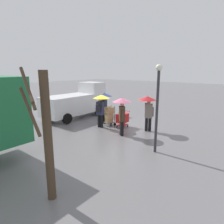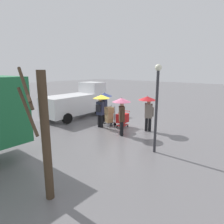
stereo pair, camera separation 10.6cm
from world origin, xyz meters
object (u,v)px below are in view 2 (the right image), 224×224
at_px(pedestrian_pink_side, 104,101).
at_px(cargo_van_parked_right, 78,102).
at_px(pedestrian_black_side, 101,103).
at_px(pedestrian_far_side, 122,108).
at_px(street_lamp, 157,100).
at_px(bare_tree_near, 44,135).
at_px(shopping_cart_vendor, 122,119).
at_px(hand_dolly_boxes, 109,115).
at_px(pedestrian_white_side, 148,105).

bearing_deg(pedestrian_pink_side, cargo_van_parked_right, -2.63).
bearing_deg(cargo_van_parked_right, pedestrian_black_side, 164.53).
xyz_separation_m(pedestrian_far_side, street_lamp, (-2.58, 0.87, 0.79)).
height_order(pedestrian_pink_side, street_lamp, street_lamp).
relative_size(cargo_van_parked_right, bare_tree_near, 1.46).
distance_m(pedestrian_pink_side, street_lamp, 5.40).
bearing_deg(pedestrian_far_side, cargo_van_parked_right, -13.15).
bearing_deg(shopping_cart_vendor, pedestrian_pink_side, 4.86).
xyz_separation_m(hand_dolly_boxes, street_lamp, (-4.36, 1.82, 1.63)).
bearing_deg(pedestrian_white_side, pedestrian_far_side, 65.23).
bearing_deg(pedestrian_pink_side, bare_tree_near, 121.87).
distance_m(cargo_van_parked_right, street_lamp, 8.27).
bearing_deg(shopping_cart_vendor, cargo_van_parked_right, -0.11).
bearing_deg(pedestrian_white_side, shopping_cart_vendor, 11.62).
bearing_deg(pedestrian_black_side, cargo_van_parked_right, -15.47).
xyz_separation_m(cargo_van_parked_right, hand_dolly_boxes, (-3.55, 0.29, -0.44)).
bearing_deg(pedestrian_pink_side, pedestrian_black_side, 120.83).
distance_m(shopping_cart_vendor, pedestrian_white_side, 1.94).
height_order(cargo_van_parked_right, pedestrian_far_side, cargo_van_parked_right).
relative_size(hand_dolly_boxes, pedestrian_black_side, 0.61).
bearing_deg(pedestrian_far_side, shopping_cart_vendor, -54.00).
bearing_deg(street_lamp, cargo_van_parked_right, -14.97).
distance_m(hand_dolly_boxes, bare_tree_near, 7.73).
distance_m(cargo_van_parked_right, bare_tree_near, 10.07).
xyz_separation_m(hand_dolly_boxes, pedestrian_far_side, (-1.78, 0.95, 0.84)).
distance_m(pedestrian_white_side, pedestrian_far_side, 1.73).
height_order(pedestrian_pink_side, pedestrian_black_side, same).
distance_m(cargo_van_parked_right, pedestrian_white_side, 6.07).
relative_size(pedestrian_pink_side, pedestrian_far_side, 1.00).
height_order(pedestrian_black_side, pedestrian_white_side, same).
height_order(cargo_van_parked_right, bare_tree_near, bare_tree_near).
distance_m(shopping_cart_vendor, hand_dolly_boxes, 0.94).
xyz_separation_m(shopping_cart_vendor, pedestrian_black_side, (1.00, 0.94, 1.00)).
bearing_deg(hand_dolly_boxes, pedestrian_far_side, 151.81).
bearing_deg(street_lamp, pedestrian_black_side, -14.57).
relative_size(hand_dolly_boxes, pedestrian_pink_side, 0.61).
distance_m(cargo_van_parked_right, pedestrian_black_side, 3.58).
distance_m(shopping_cart_vendor, street_lamp, 4.45).
bearing_deg(bare_tree_near, cargo_van_parked_right, -44.16).
bearing_deg(street_lamp, shopping_cart_vendor, -31.19).
relative_size(cargo_van_parked_right, pedestrian_far_side, 2.53).
xyz_separation_m(hand_dolly_boxes, pedestrian_black_side, (0.12, 0.66, 0.83)).
relative_size(shopping_cart_vendor, pedestrian_far_side, 0.49).
relative_size(cargo_van_parked_right, shopping_cart_vendor, 5.20).
bearing_deg(pedestrian_black_side, pedestrian_pink_side, -59.17).
xyz_separation_m(pedestrian_white_side, bare_tree_near, (-1.16, 7.32, 0.35)).
height_order(hand_dolly_boxes, pedestrian_white_side, pedestrian_white_side).
xyz_separation_m(shopping_cart_vendor, hand_dolly_boxes, (0.88, 0.28, 0.17)).
distance_m(cargo_van_parked_right, hand_dolly_boxes, 3.59).
height_order(pedestrian_white_side, pedestrian_far_side, same).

